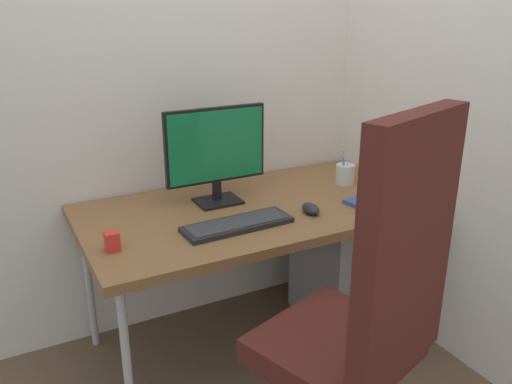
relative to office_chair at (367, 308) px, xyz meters
name	(u,v)px	position (x,y,z in m)	size (l,w,h in m)	color
ground_plane	(255,340)	(0.05, 0.86, -0.68)	(8.00, 8.00, 0.00)	brown
wall_back	(212,42)	(0.05, 1.30, 0.72)	(2.98, 0.04, 2.80)	silver
wall_side_right	(438,45)	(0.85, 0.65, 0.72)	(0.04, 2.26, 2.80)	silver
desk	(255,214)	(0.05, 0.86, -0.01)	(1.54, 0.82, 0.72)	brown
office_chair	(367,308)	(0.00, 0.00, 0.00)	(0.62, 0.61, 1.32)	black
filing_cabinet	(346,265)	(0.59, 0.86, -0.39)	(0.43, 0.46, 0.58)	gray
monitor	(216,150)	(-0.08, 0.99, 0.28)	(0.47, 0.16, 0.44)	black
keyboard	(237,224)	(-0.12, 0.68, 0.04)	(0.46, 0.17, 0.02)	black
mouse	(311,209)	(0.23, 0.67, 0.05)	(0.06, 0.11, 0.04)	black
pen_holder	(345,174)	(0.59, 0.92, 0.08)	(0.09, 0.09, 0.17)	silver
notebook	(367,204)	(0.50, 0.62, 0.04)	(0.12, 0.19, 0.02)	#334C8C
coffee_mug	(416,192)	(0.72, 0.56, 0.08)	(0.12, 0.09, 0.10)	orange
desk_clamp_accessory	(112,241)	(-0.62, 0.71, 0.07)	(0.05, 0.05, 0.07)	red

